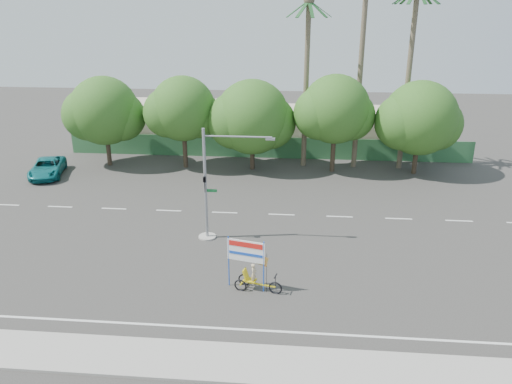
{
  "coord_description": "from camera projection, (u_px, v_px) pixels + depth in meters",
  "views": [
    {
      "loc": [
        3.05,
        -23.87,
        13.8
      ],
      "look_at": [
        0.65,
        3.09,
        3.5
      ],
      "focal_mm": 35.0,
      "sensor_mm": 36.0,
      "label": 1
    }
  ],
  "objects": [
    {
      "name": "tree_left",
      "position": [
        182.0,
        111.0,
        42.92
      ],
      "size": [
        6.66,
        5.6,
        8.07
      ],
      "color": "#473828",
      "rests_on": "ground"
    },
    {
      "name": "building_left",
      "position": [
        173.0,
        124.0,
        51.7
      ],
      "size": [
        12.0,
        8.0,
        4.0
      ],
      "primitive_type": "cube",
      "color": "beige",
      "rests_on": "ground"
    },
    {
      "name": "tree_far_left",
      "position": [
        104.0,
        113.0,
        43.61
      ],
      "size": [
        7.14,
        6.0,
        7.96
      ],
      "color": "#473828",
      "rests_on": "ground"
    },
    {
      "name": "tree_center",
      "position": [
        252.0,
        119.0,
        42.64
      ],
      "size": [
        7.62,
        6.4,
        7.85
      ],
      "color": "#473828",
      "rests_on": "ground"
    },
    {
      "name": "pickup_truck",
      "position": [
        47.0,
        168.0,
        42.2
      ],
      "size": [
        3.69,
        5.67,
        1.45
      ],
      "primitive_type": "imported",
      "rotation": [
        0.0,
        0.0,
        0.26
      ],
      "color": "#0F6C6F",
      "rests_on": "ground"
    },
    {
      "name": "sidewalk_near",
      "position": [
        217.0,
        362.0,
        20.38
      ],
      "size": [
        50.0,
        2.4,
        0.12
      ],
      "primitive_type": "cube",
      "color": "gray",
      "rests_on": "ground"
    },
    {
      "name": "fence",
      "position": [
        266.0,
        147.0,
        47.04
      ],
      "size": [
        38.0,
        0.08,
        2.0
      ],
      "primitive_type": "cube",
      "color": "#336B3D",
      "rests_on": "ground"
    },
    {
      "name": "tree_far_right",
      "position": [
        419.0,
        120.0,
        41.41
      ],
      "size": [
        7.38,
        6.2,
        7.94
      ],
      "color": "#473828",
      "rests_on": "ground"
    },
    {
      "name": "ground",
      "position": [
        239.0,
        271.0,
        27.38
      ],
      "size": [
        120.0,
        120.0,
        0.0
      ],
      "primitive_type": "plane",
      "color": "#33302D",
      "rests_on": "ground"
    },
    {
      "name": "palm_short",
      "position": [
        307.0,
        65.0,
        42.09
      ],
      "size": [
        3.73,
        3.79,
        14.45
      ],
      "color": "#70604C",
      "rests_on": "ground"
    },
    {
      "name": "tree_right",
      "position": [
        335.0,
        112.0,
        41.78
      ],
      "size": [
        6.9,
        5.8,
        8.36
      ],
      "color": "#473828",
      "rests_on": "ground"
    },
    {
      "name": "building_right",
      "position": [
        349.0,
        130.0,
        50.28
      ],
      "size": [
        14.0,
        8.0,
        3.6
      ],
      "primitive_type": "cube",
      "color": "beige",
      "rests_on": "ground"
    },
    {
      "name": "trike_billboard",
      "position": [
        251.0,
        269.0,
        25.24
      ],
      "size": [
        2.85,
        1.05,
        2.86
      ],
      "rotation": [
        0.0,
        0.0,
        -0.24
      ],
      "color": "black",
      "rests_on": "ground"
    },
    {
      "name": "palm_mid",
      "position": [
        410.0,
        59.0,
        41.19
      ],
      "size": [
        3.73,
        3.79,
        15.45
      ],
      "color": "#70604C",
      "rests_on": "ground"
    },
    {
      "name": "palm_tall",
      "position": [
        362.0,
        46.0,
        41.15
      ],
      "size": [
        3.73,
        3.79,
        17.45
      ],
      "color": "#70604C",
      "rests_on": "ground"
    },
    {
      "name": "traffic_signal",
      "position": [
        211.0,
        194.0,
        30.23
      ],
      "size": [
        4.72,
        1.1,
        7.0
      ],
      "color": "gray",
      "rests_on": "ground"
    }
  ]
}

